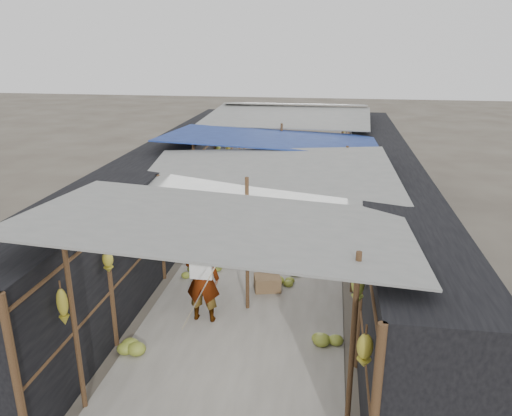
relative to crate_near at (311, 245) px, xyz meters
The scene contains 13 objects.
aisle_slab 1.22m from the crate_near, 151.05° to the left, with size 3.60×16.00×0.02m, color #9E998E.
stall_left 3.93m from the crate_near, behind, with size 1.40×15.00×2.30m, color black.
stall_right 2.01m from the crate_near, 19.64° to the left, with size 1.40×15.00×2.30m, color black.
crate_near is the anchor object (origin of this frame).
crate_mid 2.26m from the crate_near, 110.24° to the right, with size 0.52×0.42×0.31m, color olive.
crate_back 3.85m from the crate_near, 121.91° to the left, with size 0.47×0.38×0.30m, color olive.
black_basin 0.49m from the crate_near, 17.96° to the right, with size 0.66×0.66×0.20m, color black.
vendor_elderly 3.93m from the crate_near, 117.42° to the right, with size 0.62×0.40×1.69m, color white.
shopper_blue 2.73m from the crate_near, 132.09° to the left, with size 0.70×0.55×1.45m, color navy.
vendor_seated 3.31m from the crate_near, 88.82° to the left, with size 0.52×0.30×0.80m, color #544F49.
market_canopy 2.64m from the crate_near, 138.49° to the left, with size 5.62×15.20×2.77m.
hanging_bananas 2.06m from the crate_near, 146.06° to the left, with size 3.95×14.33×0.82m.
floor_bananas 1.26m from the crate_near, 164.11° to the right, with size 3.75×9.53×0.35m.
Camera 1 is at (1.42, -5.30, 4.87)m, focal length 35.00 mm.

